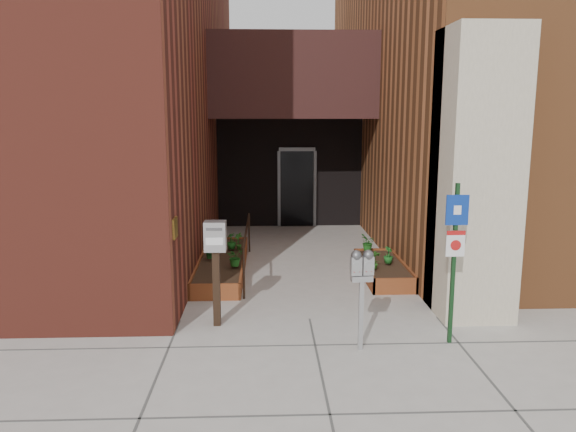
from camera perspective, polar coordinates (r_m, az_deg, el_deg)
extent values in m
plane|color=#9E9991|center=(8.84, 2.20, -10.41)|extent=(80.00, 80.00, 0.00)
cube|color=maroon|center=(15.97, -22.76, 16.36)|extent=(8.00, 14.60, 10.00)
cube|color=brown|center=(16.86, 21.92, 16.07)|extent=(8.00, 13.70, 10.00)
cube|color=tan|center=(9.07, 18.51, 3.92)|extent=(1.10, 1.20, 4.40)
cube|color=black|center=(14.27, 0.40, 13.91)|extent=(4.20, 2.00, 2.00)
cube|color=black|center=(15.73, 0.16, 4.48)|extent=(4.00, 0.30, 3.00)
cube|color=black|center=(15.62, 0.92, 2.77)|extent=(0.90, 0.06, 2.10)
cube|color=#B79338|center=(8.31, -11.44, -1.19)|extent=(0.04, 0.30, 0.30)
cube|color=brown|center=(9.67, -7.50, -7.68)|extent=(0.90, 0.04, 0.30)
cube|color=brown|center=(13.09, -6.11, -2.82)|extent=(0.90, 0.04, 0.30)
cube|color=brown|center=(11.41, -8.86, -4.88)|extent=(0.04, 3.60, 0.30)
cube|color=brown|center=(11.35, -4.52, -4.88)|extent=(0.04, 3.60, 0.30)
cube|color=black|center=(11.38, -6.69, -4.98)|extent=(0.82, 3.52, 0.26)
cube|color=brown|center=(10.08, 10.88, -7.03)|extent=(0.80, 0.04, 0.30)
cube|color=brown|center=(12.11, 8.59, -3.98)|extent=(0.80, 0.04, 0.30)
cube|color=brown|center=(11.02, 7.68, -5.41)|extent=(0.04, 2.20, 0.30)
cube|color=brown|center=(11.17, 11.54, -5.31)|extent=(0.04, 2.20, 0.30)
cube|color=black|center=(11.09, 9.62, -5.46)|extent=(0.72, 2.12, 0.26)
cylinder|color=black|center=(9.63, -4.52, -5.84)|extent=(0.04, 0.04, 0.90)
cylinder|color=black|center=(12.83, -3.96, -1.69)|extent=(0.04, 0.04, 0.90)
cylinder|color=black|center=(11.12, -4.23, -1.32)|extent=(0.04, 3.30, 0.04)
cube|color=#A3A3A5|center=(7.68, 7.41, -9.99)|extent=(0.06, 0.06, 0.96)
cube|color=#A3A3A5|center=(7.51, 7.50, -6.30)|extent=(0.30, 0.14, 0.08)
cube|color=#A3A3A5|center=(7.45, 6.93, -5.07)|extent=(0.15, 0.11, 0.25)
sphere|color=#59595B|center=(7.41, 6.95, -4.00)|extent=(0.14, 0.14, 0.14)
cube|color=white|center=(7.39, 7.03, -5.02)|extent=(0.09, 0.01, 0.05)
cube|color=#B21414|center=(7.42, 7.01, -5.59)|extent=(0.09, 0.01, 0.03)
cube|color=#A3A3A5|center=(7.49, 8.13, -5.00)|extent=(0.15, 0.11, 0.25)
sphere|color=#59595B|center=(7.45, 8.16, -3.94)|extent=(0.14, 0.14, 0.14)
cube|color=white|center=(7.44, 8.24, -4.96)|extent=(0.09, 0.01, 0.05)
cube|color=#B21414|center=(7.46, 8.23, -5.53)|extent=(0.09, 0.01, 0.03)
cube|color=#133417|center=(7.95, 16.46, -4.79)|extent=(0.05, 0.05, 2.23)
cube|color=navy|center=(7.76, 16.82, 0.59)|extent=(0.30, 0.02, 0.41)
cube|color=white|center=(7.76, 16.83, 0.58)|extent=(0.10, 0.01, 0.12)
cube|color=white|center=(7.85, 16.64, -2.70)|extent=(0.25, 0.02, 0.36)
cube|color=#B21414|center=(7.81, 16.71, -1.65)|extent=(0.25, 0.02, 0.06)
cylinder|color=#B21414|center=(7.84, 16.67, -2.86)|extent=(0.14, 0.01, 0.14)
cube|color=black|center=(8.47, -7.27, -7.27)|extent=(0.11, 0.11, 1.16)
cube|color=#B4B4B7|center=(8.27, -7.40, -2.04)|extent=(0.32, 0.24, 0.44)
cube|color=#59595B|center=(8.12, -7.51, -1.35)|extent=(0.23, 0.02, 0.04)
cube|color=white|center=(8.16, -7.48, -2.59)|extent=(0.25, 0.02, 0.11)
imported|color=#1C5F1B|center=(10.61, -5.39, -4.15)|extent=(0.45, 0.45, 0.36)
imported|color=#18541C|center=(11.22, -8.07, -3.43)|extent=(0.27, 0.27, 0.34)
imported|color=#1A5B1A|center=(11.94, -5.77, -2.53)|extent=(0.27, 0.27, 0.35)
imported|color=#235C1A|center=(11.87, -5.06, -2.56)|extent=(0.27, 0.27, 0.36)
imported|color=#19591C|center=(10.94, 10.16, -3.91)|extent=(0.25, 0.25, 0.32)
imported|color=#235819|center=(10.50, 8.88, -4.40)|extent=(0.24, 0.24, 0.35)
imported|color=#1E631C|center=(11.84, 8.13, -2.67)|extent=(0.36, 0.36, 0.36)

